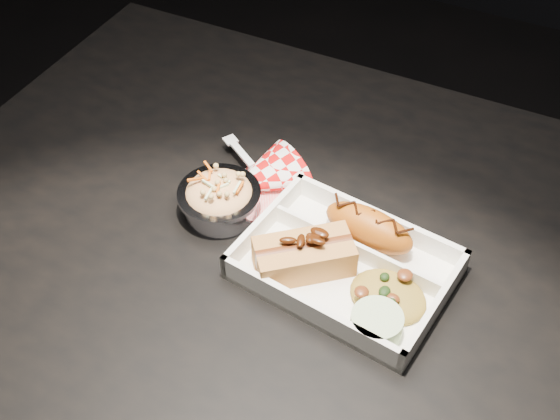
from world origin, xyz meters
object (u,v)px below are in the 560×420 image
Objects in this scene: hotdog at (304,254)px; dining_table at (335,293)px; fried_pastry at (369,228)px; napkin_fork at (261,178)px; food_tray at (346,268)px; foil_coleslaw_cup at (219,197)px.

dining_table is at bearing 22.50° from hotdog.
napkin_fork reaches higher than fried_pastry.
napkin_fork is at bearing 157.26° from dining_table.
food_tray is 0.19m from foil_coleslaw_cup.
food_tray is at bearing -16.24° from hotdog.
hotdog is 0.16m from napkin_fork.
hotdog is (-0.03, -0.05, 0.12)m from dining_table.
napkin_fork is (-0.14, 0.06, 0.11)m from dining_table.
napkin_fork reaches higher than foil_coleslaw_cup.
food_tray is 0.06m from hotdog.
food_tray is 0.19m from napkin_fork.
hotdog is at bearing -149.23° from food_tray.
foil_coleslaw_cup is (-0.14, 0.04, -0.00)m from hotdog.
dining_table is at bearing -139.14° from fried_pastry.
napkin_fork is at bearing 68.12° from foil_coleslaw_cup.
foil_coleslaw_cup reaches higher than food_tray.
hotdog is 1.17× the size of foil_coleslaw_cup.
napkin_fork is (-0.12, 0.11, -0.02)m from hotdog.
hotdog is at bearing -117.97° from dining_table.
napkin_fork is (-0.17, 0.04, -0.02)m from fried_pastry.
hotdog reaches higher than food_tray.
fried_pastry is 0.95× the size of hotdog.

